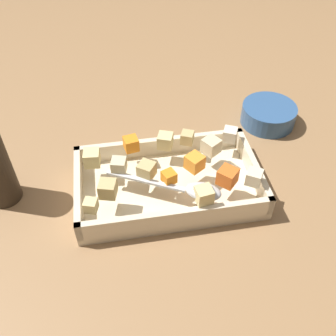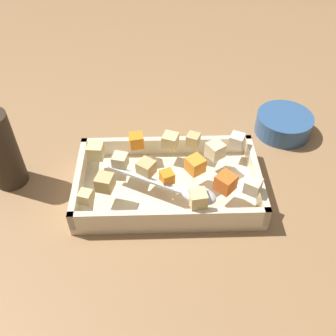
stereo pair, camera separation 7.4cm
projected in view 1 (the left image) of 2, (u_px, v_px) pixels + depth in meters
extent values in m
plane|color=#936D47|center=(173.00, 183.00, 0.80)|extent=(4.00, 4.00, 0.00)
cube|color=beige|center=(168.00, 188.00, 0.78)|extent=(0.36, 0.21, 0.01)
cube|color=beige|center=(177.00, 218.00, 0.69)|extent=(0.36, 0.01, 0.04)
cube|color=beige|center=(160.00, 146.00, 0.83)|extent=(0.36, 0.01, 0.04)
cube|color=beige|center=(79.00, 190.00, 0.74)|extent=(0.01, 0.21, 0.04)
cube|color=beige|center=(253.00, 168.00, 0.78)|extent=(0.01, 0.21, 0.04)
cube|color=orange|center=(228.00, 176.00, 0.72)|extent=(0.05, 0.05, 0.03)
cube|color=orange|center=(169.00, 177.00, 0.72)|extent=(0.03, 0.03, 0.02)
cube|color=orange|center=(131.00, 144.00, 0.78)|extent=(0.03, 0.03, 0.03)
cube|color=orange|center=(195.00, 162.00, 0.74)|extent=(0.04, 0.04, 0.03)
cube|color=beige|center=(211.00, 146.00, 0.78)|extent=(0.04, 0.04, 0.03)
cube|color=tan|center=(108.00, 189.00, 0.70)|extent=(0.04, 0.04, 0.03)
cube|color=tan|center=(187.00, 138.00, 0.80)|extent=(0.03, 0.03, 0.02)
cube|color=#E0CC89|center=(91.00, 205.00, 0.67)|extent=(0.03, 0.03, 0.02)
cube|color=beige|center=(119.00, 164.00, 0.74)|extent=(0.03, 0.03, 0.03)
cube|color=#E0CC89|center=(165.00, 141.00, 0.79)|extent=(0.04, 0.04, 0.03)
cube|color=tan|center=(147.00, 170.00, 0.73)|extent=(0.04, 0.04, 0.03)
cube|color=#E0CC89|center=(92.00, 158.00, 0.75)|extent=(0.03, 0.03, 0.03)
cube|color=#E0CC89|center=(204.00, 195.00, 0.69)|extent=(0.03, 0.03, 0.03)
cube|color=beige|center=(254.00, 177.00, 0.72)|extent=(0.04, 0.04, 0.03)
cube|color=silver|center=(230.00, 135.00, 0.81)|extent=(0.04, 0.04, 0.03)
ellipsoid|color=silver|center=(203.00, 191.00, 0.70)|extent=(0.08, 0.07, 0.02)
cube|color=silver|center=(146.00, 181.00, 0.73)|extent=(0.14, 0.08, 0.01)
cylinder|color=#33598C|center=(268.00, 115.00, 0.93)|extent=(0.13, 0.13, 0.05)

